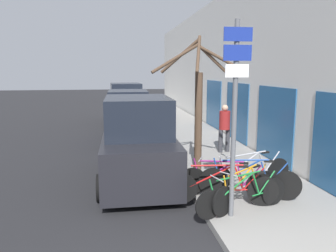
{
  "coord_description": "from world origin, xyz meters",
  "views": [
    {
      "loc": [
        -0.76,
        -2.79,
        3.03
      ],
      "look_at": [
        0.47,
        4.77,
        1.73
      ],
      "focal_mm": 35.0,
      "sensor_mm": 36.0,
      "label": 1
    }
  ],
  "objects_px": {
    "bicycle_5": "(250,173)",
    "signpost": "(235,110)",
    "parked_car_1": "(128,119)",
    "pedestrian_near": "(225,125)",
    "street_tree": "(198,105)",
    "bicycle_0": "(243,195)",
    "bicycle_4": "(226,181)",
    "parked_car_2": "(126,105)",
    "bicycle_3": "(249,182)",
    "parked_car_0": "(138,144)",
    "bicycle_2": "(222,187)",
    "bicycle_1": "(245,190)"
  },
  "relations": [
    {
      "from": "bicycle_3",
      "to": "street_tree",
      "type": "xyz_separation_m",
      "value": [
        -0.68,
        2.1,
        1.52
      ]
    },
    {
      "from": "bicycle_0",
      "to": "pedestrian_near",
      "type": "bearing_deg",
      "value": -30.54
    },
    {
      "from": "bicycle_3",
      "to": "bicycle_1",
      "type": "bearing_deg",
      "value": 164.68
    },
    {
      "from": "bicycle_0",
      "to": "parked_car_0",
      "type": "height_order",
      "value": "parked_car_0"
    },
    {
      "from": "bicycle_2",
      "to": "parked_car_2",
      "type": "distance_m",
      "value": 12.64
    },
    {
      "from": "bicycle_0",
      "to": "bicycle_3",
      "type": "height_order",
      "value": "bicycle_3"
    },
    {
      "from": "bicycle_3",
      "to": "parked_car_2",
      "type": "height_order",
      "value": "parked_car_2"
    },
    {
      "from": "parked_car_2",
      "to": "parked_car_0",
      "type": "bearing_deg",
      "value": -92.68
    },
    {
      "from": "bicycle_3",
      "to": "bicycle_2",
      "type": "bearing_deg",
      "value": 124.95
    },
    {
      "from": "signpost",
      "to": "parked_car_0",
      "type": "relative_size",
      "value": 0.84
    },
    {
      "from": "bicycle_2",
      "to": "bicycle_1",
      "type": "bearing_deg",
      "value": -96.54
    },
    {
      "from": "signpost",
      "to": "bicycle_0",
      "type": "bearing_deg",
      "value": 25.6
    },
    {
      "from": "parked_car_0",
      "to": "street_tree",
      "type": "height_order",
      "value": "street_tree"
    },
    {
      "from": "signpost",
      "to": "parked_car_1",
      "type": "height_order",
      "value": "signpost"
    },
    {
      "from": "bicycle_0",
      "to": "bicycle_3",
      "type": "xyz_separation_m",
      "value": [
        0.42,
        0.66,
        0.04
      ]
    },
    {
      "from": "bicycle_3",
      "to": "pedestrian_near",
      "type": "bearing_deg",
      "value": 6.2
    },
    {
      "from": "bicycle_0",
      "to": "street_tree",
      "type": "distance_m",
      "value": 3.18
    },
    {
      "from": "signpost",
      "to": "bicycle_5",
      "type": "distance_m",
      "value": 2.48
    },
    {
      "from": "bicycle_0",
      "to": "bicycle_4",
      "type": "relative_size",
      "value": 1.1
    },
    {
      "from": "parked_car_2",
      "to": "signpost",
      "type": "bearing_deg",
      "value": -85.45
    },
    {
      "from": "parked_car_2",
      "to": "street_tree",
      "type": "distance_m",
      "value": 10.39
    },
    {
      "from": "bicycle_5",
      "to": "parked_car_1",
      "type": "xyz_separation_m",
      "value": [
        -2.68,
        6.63,
        0.45
      ]
    },
    {
      "from": "parked_car_0",
      "to": "parked_car_1",
      "type": "height_order",
      "value": "parked_car_0"
    },
    {
      "from": "bicycle_5",
      "to": "pedestrian_near",
      "type": "relative_size",
      "value": 1.4
    },
    {
      "from": "bicycle_0",
      "to": "bicycle_1",
      "type": "xyz_separation_m",
      "value": [
        0.16,
        0.26,
        0.01
      ]
    },
    {
      "from": "signpost",
      "to": "parked_car_1",
      "type": "xyz_separation_m",
      "value": [
        -1.69,
        8.07,
        -1.3
      ]
    },
    {
      "from": "bicycle_4",
      "to": "parked_car_2",
      "type": "height_order",
      "value": "parked_car_2"
    },
    {
      "from": "parked_car_0",
      "to": "bicycle_3",
      "type": "bearing_deg",
      "value": -40.33
    },
    {
      "from": "bicycle_1",
      "to": "parked_car_1",
      "type": "relative_size",
      "value": 0.42
    },
    {
      "from": "parked_car_0",
      "to": "bicycle_2",
      "type": "bearing_deg",
      "value": -53.35
    },
    {
      "from": "signpost",
      "to": "parked_car_0",
      "type": "height_order",
      "value": "signpost"
    },
    {
      "from": "parked_car_0",
      "to": "parked_car_2",
      "type": "distance_m",
      "value": 10.23
    },
    {
      "from": "bicycle_0",
      "to": "street_tree",
      "type": "height_order",
      "value": "street_tree"
    },
    {
      "from": "parked_car_1",
      "to": "signpost",
      "type": "bearing_deg",
      "value": -76.46
    },
    {
      "from": "signpost",
      "to": "bicycle_2",
      "type": "xyz_separation_m",
      "value": [
        0.0,
        0.58,
        -1.75
      ]
    },
    {
      "from": "signpost",
      "to": "bicycle_3",
      "type": "height_order",
      "value": "signpost"
    },
    {
      "from": "bicycle_5",
      "to": "parked_car_0",
      "type": "height_order",
      "value": "parked_car_0"
    },
    {
      "from": "signpost",
      "to": "bicycle_5",
      "type": "bearing_deg",
      "value": 55.24
    },
    {
      "from": "bicycle_2",
      "to": "parked_car_0",
      "type": "distance_m",
      "value": 2.87
    },
    {
      "from": "bicycle_0",
      "to": "street_tree",
      "type": "relative_size",
      "value": 0.57
    },
    {
      "from": "bicycle_0",
      "to": "bicycle_5",
      "type": "xyz_separation_m",
      "value": [
        0.7,
        1.29,
        0.03
      ]
    },
    {
      "from": "bicycle_5",
      "to": "bicycle_4",
      "type": "bearing_deg",
      "value": 107.75
    },
    {
      "from": "parked_car_2",
      "to": "bicycle_3",
      "type": "bearing_deg",
      "value": -81.76
    },
    {
      "from": "parked_car_1",
      "to": "pedestrian_near",
      "type": "bearing_deg",
      "value": -41.14
    },
    {
      "from": "bicycle_5",
      "to": "signpost",
      "type": "bearing_deg",
      "value": 131.34
    },
    {
      "from": "parked_car_1",
      "to": "bicycle_0",
      "type": "bearing_deg",
      "value": -74.22
    },
    {
      "from": "pedestrian_near",
      "to": "street_tree",
      "type": "xyz_separation_m",
      "value": [
        -1.54,
        -2.14,
        0.94
      ]
    },
    {
      "from": "bicycle_3",
      "to": "pedestrian_near",
      "type": "relative_size",
      "value": 1.29
    },
    {
      "from": "parked_car_2",
      "to": "bicycle_1",
      "type": "bearing_deg",
      "value": -83.23
    },
    {
      "from": "parked_car_0",
      "to": "street_tree",
      "type": "distance_m",
      "value": 1.97
    }
  ]
}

